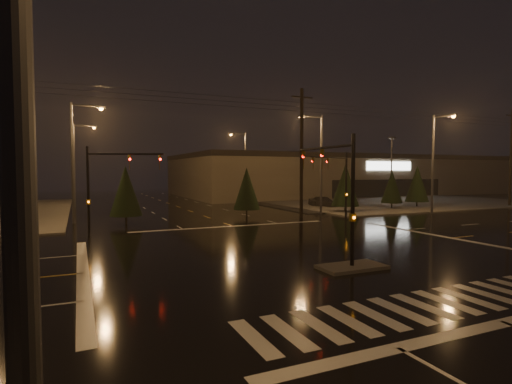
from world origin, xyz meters
The scene contains 24 objects.
ground centered at (0.00, 0.00, 0.00)m, with size 140.00×140.00×0.00m, color black.
sidewalk_ne centered at (30.00, 30.00, 0.06)m, with size 36.00×36.00×0.12m, color #4D4A45.
median_island centered at (0.00, -4.00, 0.07)m, with size 3.00×1.60×0.15m, color #4D4A45.
crosswalk centered at (0.00, -9.00, 0.01)m, with size 15.00×2.60×0.01m, color beige.
stop_bar_near centered at (0.00, -11.00, 0.01)m, with size 16.00×0.50×0.01m, color beige.
stop_bar_far centered at (0.00, 11.00, 0.01)m, with size 16.00×0.50×0.01m, color beige.
parking_lot centered at (35.00, 28.00, 0.04)m, with size 50.00×24.00×0.08m, color black.
retail_building centered at (35.00, 45.99, 3.84)m, with size 60.20×28.30×7.20m.
signal_mast_median centered at (0.00, -3.07, 3.75)m, with size 0.25×4.59×6.00m.
signal_mast_ne centered at (9.50, 10.14, 3.79)m, with size 4.84×1.86×6.00m.
signal_mast_nw centered at (-9.50, 10.14, 3.79)m, with size 4.84×1.86×6.00m.
streetlight_1 centered at (-11.18, 18.00, 5.80)m, with size 2.77×0.32×10.00m.
streetlight_2 centered at (-11.18, 34.00, 5.80)m, with size 2.77×0.32×10.00m.
streetlight_3 centered at (11.18, 16.00, 5.80)m, with size 2.77×0.32×10.00m.
streetlight_4 centered at (11.18, 36.00, 5.80)m, with size 2.77×0.32×10.00m.
streetlight_6 centered at (22.00, 11.18, 5.80)m, with size 0.32×2.77×10.00m.
utility_pole_1 centered at (8.00, 14.00, 6.13)m, with size 2.20×0.32×12.00m.
utility_pole_2 centered at (38.00, 14.00, 6.13)m, with size 2.20×0.32×12.00m.
conifer_0 centered at (14.57, 16.06, 2.94)m, with size 2.86×2.86×5.17m.
conifer_1 centered at (21.98, 17.22, 2.57)m, with size 2.39×2.39×4.43m.
conifer_2 centered at (26.03, 17.38, 2.84)m, with size 2.74×2.74×4.99m.
conifer_3 centered at (-7.56, 15.72, 2.75)m, with size 2.62×2.62×4.80m.
conifer_4 centered at (3.58, 16.72, 2.70)m, with size 2.56×2.56×4.70m.
car_parked centered at (16.11, 22.40, 0.67)m, with size 1.58×3.92×1.33m, color black.
Camera 1 is at (-11.11, -18.34, 4.35)m, focal length 28.00 mm.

